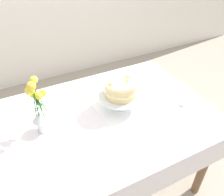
# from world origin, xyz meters

# --- Properties ---
(ground_plane) EXTENTS (12.00, 12.00, 0.00)m
(ground_plane) POSITION_xyz_m (0.00, 0.00, 0.00)
(ground_plane) COLOR #9E9384
(dining_table) EXTENTS (1.40, 1.00, 0.74)m
(dining_table) POSITION_xyz_m (0.00, -0.02, 0.65)
(dining_table) COLOR white
(dining_table) RESTS_ON ground
(linen_napkin) EXTENTS (0.34, 0.34, 0.00)m
(linen_napkin) POSITION_xyz_m (0.13, 0.04, 0.74)
(linen_napkin) COLOR white
(linen_napkin) RESTS_ON dining_table
(cake_stand) EXTENTS (0.29, 0.29, 0.10)m
(cake_stand) POSITION_xyz_m (0.13, 0.04, 0.82)
(cake_stand) COLOR silver
(cake_stand) RESTS_ON linen_napkin
(layer_cake) EXTENTS (0.21, 0.21, 0.12)m
(layer_cake) POSITION_xyz_m (0.13, 0.04, 0.90)
(layer_cake) COLOR beige
(layer_cake) RESTS_ON cake_stand
(flower_vase) EXTENTS (0.11, 0.11, 0.36)m
(flower_vase) POSITION_xyz_m (-0.39, 0.06, 0.90)
(flower_vase) COLOR silver
(flower_vase) RESTS_ON dining_table
(loose_petal_0) EXTENTS (0.02, 0.04, 0.00)m
(loose_petal_0) POSITION_xyz_m (0.50, -0.15, 0.74)
(loose_petal_0) COLOR #E56B51
(loose_petal_0) RESTS_ON dining_table
(loose_petal_1) EXTENTS (0.05, 0.04, 0.00)m
(loose_petal_1) POSITION_xyz_m (0.37, 0.13, 0.74)
(loose_petal_1) COLOR pink
(loose_petal_1) RESTS_ON dining_table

